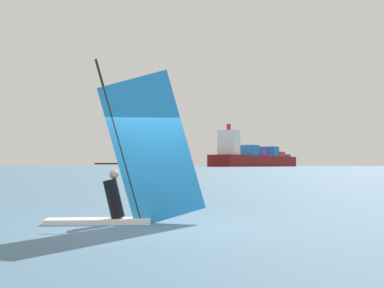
# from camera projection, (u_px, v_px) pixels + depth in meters

# --- Properties ---
(ground_plane) EXTENTS (4000.00, 4000.00, 0.00)m
(ground_plane) POSITION_uv_depth(u_px,v_px,m) (154.00, 227.00, 10.60)
(ground_plane) COLOR #476B84
(windsurfer) EXTENTS (3.74, 0.68, 4.00)m
(windsurfer) POSITION_uv_depth(u_px,v_px,m) (128.00, 179.00, 11.33)
(windsurfer) COLOR white
(windsurfer) RESTS_ON ground_plane
(cargo_ship) EXTENTS (115.02, 140.99, 40.55)m
(cargo_ship) POSITION_uv_depth(u_px,v_px,m) (255.00, 158.00, 503.66)
(cargo_ship) COLOR maroon
(cargo_ship) RESTS_ON ground_plane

